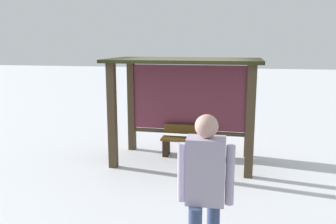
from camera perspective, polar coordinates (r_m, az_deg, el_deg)
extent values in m
plane|color=silver|center=(7.66, 2.52, -8.00)|extent=(60.00, 60.00, 0.00)
cube|color=#3F301F|center=(7.13, -9.04, -0.71)|extent=(0.16, 0.16, 2.13)
cube|color=#3F301F|center=(6.67, 13.22, -1.66)|extent=(0.16, 0.16, 2.13)
cube|color=#3F301F|center=(8.31, -5.93, 1.04)|extent=(0.16, 0.16, 2.13)
cube|color=#3F301F|center=(7.92, 13.04, 0.33)|extent=(0.16, 0.16, 2.13)
cube|color=black|center=(7.25, 2.67, 8.38)|extent=(3.10, 1.67, 0.07)
cube|color=brown|center=(7.97, 3.35, 2.33)|extent=(2.55, 0.08, 1.47)
cube|color=#3F301F|center=(8.11, 3.26, -3.27)|extent=(2.55, 0.06, 0.08)
cube|color=#563C14|center=(7.87, 2.95, -4.47)|extent=(1.11, 0.35, 0.05)
cube|color=#563C14|center=(7.96, 3.13, -2.77)|extent=(1.05, 0.04, 0.20)
cube|color=black|center=(7.87, 6.21, -6.11)|extent=(0.12, 0.29, 0.37)
cube|color=black|center=(8.00, -0.29, -5.76)|extent=(0.12, 0.29, 0.37)
cube|color=#AFA4C0|center=(3.66, 6.13, -9.42)|extent=(0.40, 0.27, 0.69)
sphere|color=tan|center=(3.52, 6.28, -2.30)|extent=(0.24, 0.24, 0.24)
cylinder|color=#AFA4C0|center=(3.69, 2.24, -9.74)|extent=(0.09, 0.09, 0.62)
cylinder|color=#AFA4C0|center=(3.66, 10.03, -10.06)|extent=(0.09, 0.09, 0.62)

